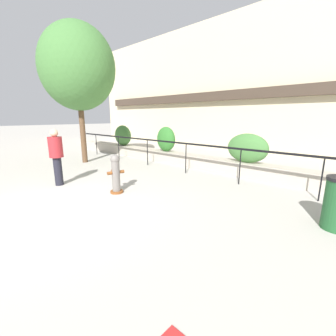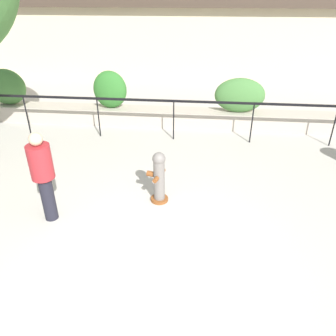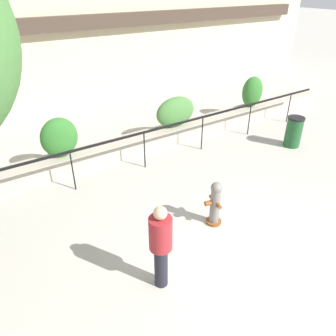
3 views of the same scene
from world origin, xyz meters
name	(u,v)px [view 3 (image 3 of 3)]	position (x,y,z in m)	size (l,w,h in m)	color
ground_plane	(276,273)	(0.00, 0.00, 0.00)	(120.00, 120.00, 0.00)	#B2ADA3
building_facade	(50,5)	(0.00, 11.98, 3.99)	(30.00, 1.36, 8.00)	beige
planter_wall_low	(127,146)	(0.00, 6.00, 0.25)	(18.00, 0.70, 0.50)	#ADA393
fence_railing_segment	(144,136)	(0.00, 4.90, 1.02)	(15.00, 0.05, 1.15)	black
hedge_bush_1	(59,138)	(-2.06, 6.00, 1.07)	(1.03, 0.57, 1.14)	#2D6B28
hedge_bush_2	(175,112)	(1.86, 6.00, 1.01)	(1.47, 0.57, 1.02)	#427538
hedge_bush_3	(252,92)	(5.50, 6.00, 1.09)	(0.90, 0.64, 1.17)	#2D6B28
fire_hydrant	(215,203)	(-0.01, 1.80, 0.55)	(0.47, 0.48, 1.08)	brown
pedestrian	(161,243)	(-1.95, 1.01, 0.99)	(0.56, 0.56, 1.73)	black
trash_bin	(294,132)	(4.81, 3.41, 0.51)	(0.55, 0.55, 1.01)	#1E5128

